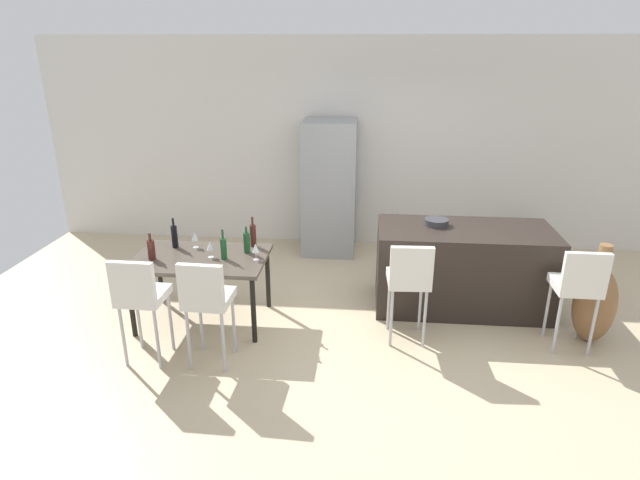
{
  "coord_description": "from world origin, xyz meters",
  "views": [
    {
      "loc": [
        -0.33,
        -4.81,
        2.8
      ],
      "look_at": [
        -0.82,
        0.33,
        0.85
      ],
      "focal_mm": 29.45,
      "sensor_mm": 36.0,
      "label": 1
    }
  ],
  "objects_px": {
    "wine_bottle_right": "(247,242)",
    "refrigerator": "(329,188)",
    "wine_bottle_left": "(253,235)",
    "bar_chair_middle": "(578,284)",
    "wine_bottle_middle": "(174,236)",
    "dining_chair_far": "(206,297)",
    "bar_chair_left": "(409,277)",
    "wine_glass_far": "(210,246)",
    "fruit_bowl": "(436,222)",
    "dining_chair_near": "(140,294)",
    "wine_bottle_end": "(224,248)",
    "potted_plant": "(533,237)",
    "dining_table": "(201,263)",
    "wine_glass_inner": "(256,248)",
    "wine_bottle_corner": "(151,249)",
    "floor_vase": "(595,304)",
    "kitchen_island": "(462,268)",
    "wine_glass_near": "(195,237)"
  },
  "relations": [
    {
      "from": "wine_glass_inner",
      "to": "floor_vase",
      "type": "relative_size",
      "value": 0.17
    },
    {
      "from": "kitchen_island",
      "to": "wine_bottle_right",
      "type": "xyz_separation_m",
      "value": [
        -2.31,
        -0.45,
        0.39
      ]
    },
    {
      "from": "bar_chair_middle",
      "to": "wine_bottle_middle",
      "type": "bearing_deg",
      "value": 173.57
    },
    {
      "from": "refrigerator",
      "to": "wine_bottle_left",
      "type": "bearing_deg",
      "value": -110.65
    },
    {
      "from": "floor_vase",
      "to": "wine_bottle_left",
      "type": "bearing_deg",
      "value": 173.77
    },
    {
      "from": "wine_glass_inner",
      "to": "wine_bottle_corner",
      "type": "bearing_deg",
      "value": -175.45
    },
    {
      "from": "fruit_bowl",
      "to": "dining_chair_far",
      "type": "bearing_deg",
      "value": -145.09
    },
    {
      "from": "bar_chair_middle",
      "to": "wine_bottle_end",
      "type": "distance_m",
      "value": 3.42
    },
    {
      "from": "fruit_bowl",
      "to": "wine_bottle_right",
      "type": "bearing_deg",
      "value": -164.73
    },
    {
      "from": "wine_glass_inner",
      "to": "fruit_bowl",
      "type": "distance_m",
      "value": 2.0
    },
    {
      "from": "fruit_bowl",
      "to": "wine_glass_far",
      "type": "bearing_deg",
      "value": -163.14
    },
    {
      "from": "dining_chair_near",
      "to": "wine_bottle_middle",
      "type": "height_order",
      "value": "wine_bottle_middle"
    },
    {
      "from": "bar_chair_left",
      "to": "refrigerator",
      "type": "height_order",
      "value": "refrigerator"
    },
    {
      "from": "wine_bottle_left",
      "to": "wine_glass_inner",
      "type": "distance_m",
      "value": 0.38
    },
    {
      "from": "floor_vase",
      "to": "refrigerator",
      "type": "bearing_deg",
      "value": 141.75
    },
    {
      "from": "refrigerator",
      "to": "wine_bottle_corner",
      "type": "bearing_deg",
      "value": -125.76
    },
    {
      "from": "wine_bottle_left",
      "to": "wine_glass_near",
      "type": "distance_m",
      "value": 0.62
    },
    {
      "from": "wine_bottle_end",
      "to": "wine_glass_far",
      "type": "bearing_deg",
      "value": 169.43
    },
    {
      "from": "wine_bottle_right",
      "to": "refrigerator",
      "type": "xyz_separation_m",
      "value": [
        0.71,
        1.99,
        0.07
      ]
    },
    {
      "from": "bar_chair_left",
      "to": "potted_plant",
      "type": "relative_size",
      "value": 1.97
    },
    {
      "from": "bar_chair_middle",
      "to": "dining_table",
      "type": "height_order",
      "value": "bar_chair_middle"
    },
    {
      "from": "wine_bottle_corner",
      "to": "wine_bottle_end",
      "type": "bearing_deg",
      "value": 5.98
    },
    {
      "from": "dining_chair_near",
      "to": "wine_glass_far",
      "type": "relative_size",
      "value": 6.03
    },
    {
      "from": "bar_chair_left",
      "to": "wine_bottle_corner",
      "type": "relative_size",
      "value": 3.8
    },
    {
      "from": "dining_table",
      "to": "potted_plant",
      "type": "height_order",
      "value": "dining_table"
    },
    {
      "from": "fruit_bowl",
      "to": "floor_vase",
      "type": "height_order",
      "value": "floor_vase"
    },
    {
      "from": "wine_glass_far",
      "to": "fruit_bowl",
      "type": "distance_m",
      "value": 2.44
    },
    {
      "from": "kitchen_island",
      "to": "wine_bottle_middle",
      "type": "relative_size",
      "value": 5.78
    },
    {
      "from": "wine_bottle_right",
      "to": "bar_chair_middle",
      "type": "bearing_deg",
      "value": -6.63
    },
    {
      "from": "wine_bottle_corner",
      "to": "dining_table",
      "type": "bearing_deg",
      "value": 13.32
    },
    {
      "from": "wine_glass_far",
      "to": "fruit_bowl",
      "type": "bearing_deg",
      "value": 16.86
    },
    {
      "from": "dining_chair_far",
      "to": "wine_bottle_right",
      "type": "distance_m",
      "value": 0.98
    },
    {
      "from": "dining_chair_near",
      "to": "floor_vase",
      "type": "height_order",
      "value": "dining_chair_near"
    },
    {
      "from": "wine_bottle_corner",
      "to": "wine_bottle_right",
      "type": "bearing_deg",
      "value": 16.19
    },
    {
      "from": "wine_bottle_end",
      "to": "wine_glass_far",
      "type": "height_order",
      "value": "wine_bottle_end"
    },
    {
      "from": "bar_chair_middle",
      "to": "dining_chair_far",
      "type": "bearing_deg",
      "value": -170.2
    },
    {
      "from": "bar_chair_middle",
      "to": "wine_glass_inner",
      "type": "relative_size",
      "value": 6.03
    },
    {
      "from": "dining_chair_far",
      "to": "wine_glass_inner",
      "type": "height_order",
      "value": "dining_chair_far"
    },
    {
      "from": "wine_glass_inner",
      "to": "bar_chair_middle",
      "type": "bearing_deg",
      "value": -3.53
    },
    {
      "from": "dining_chair_far",
      "to": "potted_plant",
      "type": "xyz_separation_m",
      "value": [
        3.67,
        2.94,
        -0.4
      ]
    },
    {
      "from": "wine_bottle_left",
      "to": "bar_chair_left",
      "type": "bearing_deg",
      "value": -18.91
    },
    {
      "from": "dining_table",
      "to": "wine_glass_far",
      "type": "distance_m",
      "value": 0.22
    },
    {
      "from": "wine_bottle_left",
      "to": "wine_bottle_corner",
      "type": "height_order",
      "value": "wine_bottle_left"
    },
    {
      "from": "wine_glass_far",
      "to": "potted_plant",
      "type": "relative_size",
      "value": 0.33
    },
    {
      "from": "dining_table",
      "to": "floor_vase",
      "type": "xyz_separation_m",
      "value": [
        3.94,
        -0.03,
        -0.26
      ]
    },
    {
      "from": "wine_bottle_middle",
      "to": "refrigerator",
      "type": "height_order",
      "value": "refrigerator"
    },
    {
      "from": "bar_chair_left",
      "to": "dining_chair_far",
      "type": "distance_m",
      "value": 1.9
    },
    {
      "from": "fruit_bowl",
      "to": "potted_plant",
      "type": "xyz_separation_m",
      "value": [
        1.52,
        1.44,
        -0.66
      ]
    },
    {
      "from": "dining_chair_far",
      "to": "refrigerator",
      "type": "distance_m",
      "value": 3.08
    },
    {
      "from": "dining_chair_far",
      "to": "wine_glass_far",
      "type": "xyz_separation_m",
      "value": [
        -0.19,
        0.79,
        0.17
      ]
    }
  ]
}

